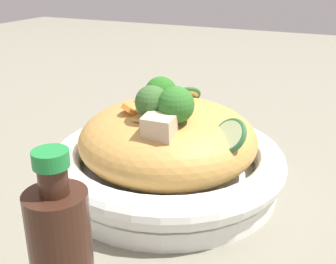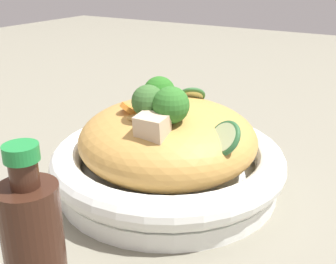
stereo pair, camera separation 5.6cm
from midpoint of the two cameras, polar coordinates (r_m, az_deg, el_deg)
The scene contains 8 objects.
ground_plane at distance 0.60m, azimuth 2.71°, elevation -7.40°, with size 3.00×3.00×0.00m, color slate.
serving_bowl at distance 0.58m, azimuth 2.77°, elevation -4.61°, with size 0.31×0.31×0.06m.
noodle_heap at distance 0.57m, azimuth 2.84°, elevation -0.95°, with size 0.24×0.24×0.11m.
broccoli_florets at distance 0.51m, azimuth 2.17°, elevation 4.11°, with size 0.08×0.08×0.06m.
carrot_coins at distance 0.56m, azimuth -0.05°, elevation 4.08°, with size 0.09×0.04×0.03m.
zucchini_slices at distance 0.53m, azimuth 7.12°, elevation 1.82°, with size 0.14×0.14×0.05m.
chicken_chunks at distance 0.50m, azimuth 1.26°, elevation 1.66°, with size 0.07×0.06×0.04m.
soy_sauce_bottle at distance 0.38m, azimuth -13.28°, elevation -15.08°, with size 0.05×0.05×0.16m.
Camera 2 is at (0.45, 0.27, 0.29)m, focal length 45.52 mm.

